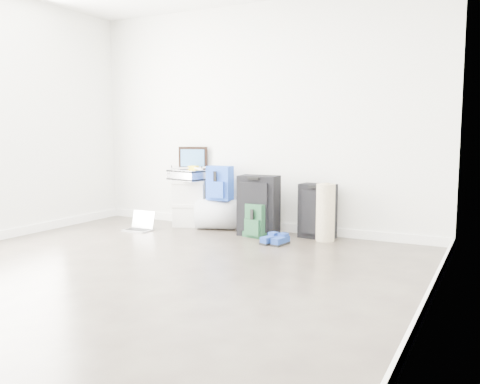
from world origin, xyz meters
The scene contains 14 objects.
ground centered at (0.00, 0.00, 0.00)m, with size 5.00×5.00×0.00m, color #312923.
room_envelope centered at (0.00, 0.02, 1.72)m, with size 4.52×5.02×2.71m.
boxes_stack centered at (-0.87, 2.31, 0.29)m, with size 0.51×0.47×0.58m.
briefcase centered at (-0.87, 2.31, 0.65)m, with size 0.46×0.34×0.13m, color #B2B2B7.
painting centered at (-0.87, 2.41, 0.86)m, with size 0.37×0.12×0.29m.
drone centered at (-0.79, 2.29, 0.74)m, with size 0.49×0.49×0.05m.
duffel_bag centered at (-0.39, 2.28, 0.18)m, with size 0.37×0.37×0.59m, color gray.
blue_backpack centered at (-0.39, 2.25, 0.56)m, with size 0.31×0.24×0.41m.
large_suitcase centered at (0.18, 2.15, 0.35)m, with size 0.46×0.32×0.69m.
green_backpack centered at (0.20, 2.04, 0.18)m, with size 0.30×0.25×0.38m.
carry_on centered at (0.83, 2.32, 0.31)m, with size 0.41×0.29×0.61m.
shoes centered at (0.55, 1.80, 0.04)m, with size 0.27×0.27×0.08m.
rolled_rug centered at (0.96, 2.21, 0.31)m, with size 0.20×0.20×0.62m, color tan.
laptop centered at (-1.23, 1.77, 0.06)m, with size 0.32×0.24×0.23m.
Camera 1 is at (2.64, -3.06, 1.17)m, focal length 38.00 mm.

